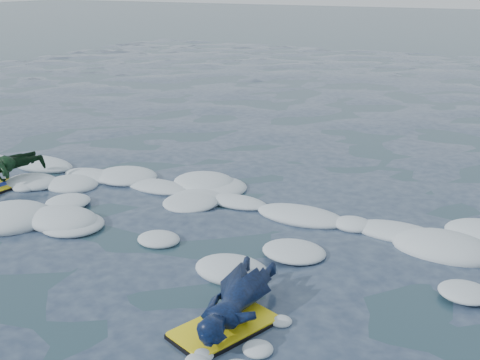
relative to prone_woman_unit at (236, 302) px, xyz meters
The scene contains 4 objects.
ground 1.90m from the prone_woman_unit, 147.85° to the left, with size 120.00×120.00×0.00m, color #1B2F42.
foam_band 2.60m from the prone_woman_unit, 128.11° to the left, with size 12.00×3.10×0.30m, color silver, non-canonical shape.
prone_woman_unit is the anchor object (origin of this frame).
prone_child_unit 5.28m from the prone_woman_unit, 161.66° to the left, with size 1.01×1.39×0.49m.
Camera 1 is at (3.99, -5.41, 3.13)m, focal length 45.00 mm.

